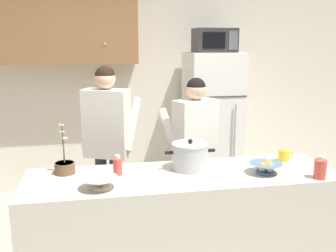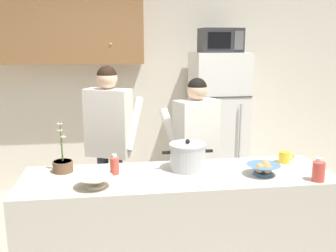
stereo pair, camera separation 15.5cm
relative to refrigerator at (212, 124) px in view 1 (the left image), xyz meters
The scene contains 13 objects.
back_wall_unit 1.29m from the refrigerator, 159.91° to the left, with size 6.00×0.48×2.60m.
kitchen_island 2.06m from the refrigerator, 113.46° to the right, with size 2.31×0.68×0.92m, color beige.
refrigerator is the anchor object (origin of this frame).
microwave 1.02m from the refrigerator, 89.93° to the right, with size 0.48×0.37×0.28m.
person_near_pot 1.62m from the refrigerator, 145.01° to the right, with size 0.62×0.57×1.67m.
person_by_sink 1.25m from the refrigerator, 114.52° to the right, with size 0.58×0.54×1.57m.
cooking_pot 1.89m from the refrigerator, 112.24° to the right, with size 0.39×0.28×0.24m.
coffee_mug 1.69m from the refrigerator, 86.49° to the right, with size 0.13×0.09×0.10m.
bread_bowl 1.96m from the refrigerator, 95.26° to the right, with size 0.25×0.25×0.10m.
empty_bowl 2.47m from the refrigerator, 124.74° to the right, with size 0.25×0.25×0.08m.
bottle_near_edge 2.13m from the refrigerator, 85.72° to the right, with size 0.09×0.09×0.17m.
bottle_mid_counter 2.18m from the refrigerator, 125.67° to the right, with size 0.07×0.07×0.15m.
potted_orchid 2.35m from the refrigerator, 134.89° to the right, with size 0.15×0.15×0.39m.
Camera 1 is at (-0.60, -2.65, 1.90)m, focal length 41.07 mm.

